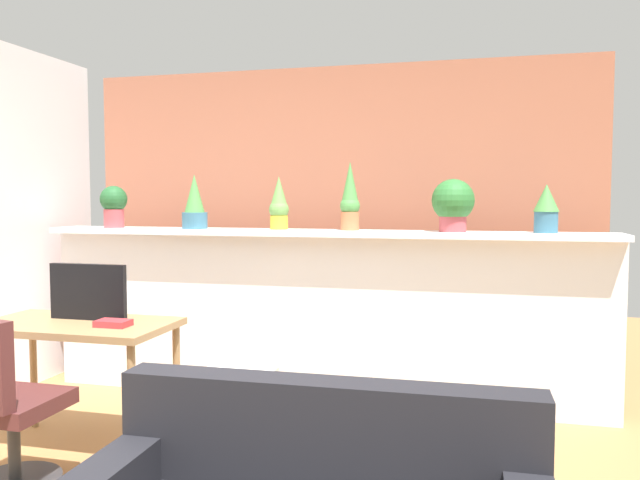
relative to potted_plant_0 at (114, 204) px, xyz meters
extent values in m
cube|color=white|center=(1.58, 0.07, -0.82)|extent=(4.09, 0.16, 1.20)
cube|color=white|center=(1.58, 0.03, -0.20)|extent=(4.09, 0.35, 0.04)
cube|color=#AD664C|center=(1.58, 0.67, -0.16)|extent=(4.09, 0.10, 2.50)
cylinder|color=#B7474C|center=(0.00, 0.00, -0.11)|extent=(0.15, 0.15, 0.14)
sphere|color=#235B2D|center=(0.00, 0.00, 0.04)|extent=(0.20, 0.20, 0.20)
cylinder|color=#386B84|center=(0.67, -0.01, -0.12)|extent=(0.19, 0.19, 0.12)
cone|color=#4C9347|center=(0.67, -0.01, 0.08)|extent=(0.15, 0.15, 0.28)
cylinder|color=gold|center=(1.31, 0.05, -0.13)|extent=(0.13, 0.13, 0.10)
sphere|color=#669E4C|center=(1.31, 0.05, -0.03)|extent=(0.14, 0.14, 0.14)
cone|color=#669E4C|center=(1.31, 0.05, 0.10)|extent=(0.12, 0.12, 0.21)
cylinder|color=#C66B42|center=(1.83, 0.06, -0.11)|extent=(0.13, 0.13, 0.13)
sphere|color=#4C9347|center=(1.83, 0.06, -0.01)|extent=(0.14, 0.14, 0.14)
cone|color=#4C9347|center=(1.83, 0.06, 0.16)|extent=(0.12, 0.12, 0.28)
cylinder|color=#B7474C|center=(2.54, 0.03, -0.12)|extent=(0.18, 0.18, 0.11)
sphere|color=#2D7033|center=(2.54, 0.03, 0.03)|extent=(0.29, 0.29, 0.29)
cylinder|color=#386B84|center=(3.13, 0.05, -0.11)|extent=(0.15, 0.15, 0.14)
cone|color=#4C9347|center=(3.13, 0.05, 0.05)|extent=(0.16, 0.16, 0.18)
cylinder|color=#99754C|center=(0.97, -1.40, -1.06)|extent=(0.04, 0.04, 0.71)
cylinder|color=#99754C|center=(-0.03, -0.90, -1.06)|extent=(0.04, 0.04, 0.71)
cylinder|color=#99754C|center=(0.97, -0.90, -1.06)|extent=(0.04, 0.04, 0.71)
cube|color=#99754C|center=(0.47, -1.15, -0.68)|extent=(1.10, 0.60, 0.04)
cube|color=black|center=(0.50, -1.07, -0.50)|extent=(0.49, 0.04, 0.33)
cylinder|color=#333333|center=(0.50, -1.71, -1.17)|extent=(0.06, 0.06, 0.34)
cube|color=#4C2323|center=(0.50, -1.71, -0.96)|extent=(0.44, 0.44, 0.08)
cube|color=silver|center=(1.42, -1.10, -1.16)|extent=(0.40, 0.40, 0.50)
cube|color=black|center=(1.42, -1.29, -1.16)|extent=(0.28, 0.04, 0.28)
cube|color=#B22D33|center=(0.75, -1.21, -0.65)|extent=(0.18, 0.12, 0.04)
cube|color=black|center=(2.18, -2.10, -0.81)|extent=(1.56, 0.19, 0.40)
camera|label=1|loc=(2.72, -4.29, 0.05)|focal=35.45mm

